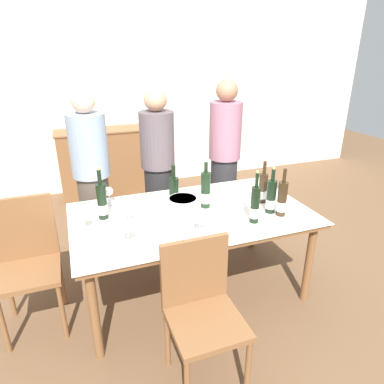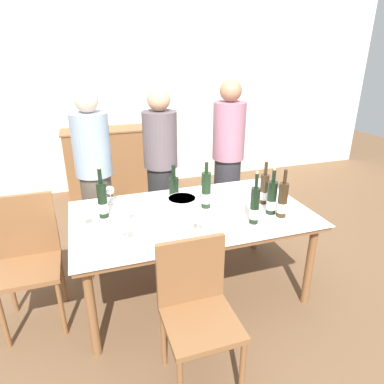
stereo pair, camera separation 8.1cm
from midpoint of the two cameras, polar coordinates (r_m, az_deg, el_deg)
name	(u,v)px [view 1 (the left image)]	position (r m, az deg, el deg)	size (l,w,h in m)	color
ground_plane	(192,289)	(3.07, -0.79, -15.85)	(12.00, 12.00, 0.00)	brown
back_wall	(125,89)	(5.06, -11.65, 16.42)	(8.00, 0.10, 2.80)	silver
sideboard_cabinet	(107,162)	(4.92, -14.43, 4.81)	(1.29, 0.46, 0.92)	brown
dining_table	(192,220)	(2.70, -0.86, -4.73)	(1.84, 1.06, 0.73)	brown
ice_bucket	(183,211)	(2.47, -2.47, -3.11)	(0.21, 0.21, 0.21)	white
wine_bottle_0	(102,202)	(2.64, -15.61, -1.61)	(0.07, 0.07, 0.40)	black
wine_bottle_1	(282,200)	(2.67, 13.93, -1.25)	(0.07, 0.07, 0.38)	#332314
wine_bottle_2	(255,205)	(2.52, 9.55, -2.24)	(0.07, 0.07, 0.40)	black
wine_bottle_3	(174,197)	(2.62, -3.90, -0.81)	(0.08, 0.08, 0.39)	black
wine_bottle_4	(271,197)	(2.70, 12.21, -0.88)	(0.07, 0.07, 0.37)	black
wine_bottle_5	(263,188)	(2.88, 10.91, 0.59)	(0.07, 0.07, 0.36)	#332314
wine_bottle_6	(206,191)	(2.73, 1.43, 0.15)	(0.08, 0.08, 0.38)	black
wine_glass_0	(84,216)	(2.53, -18.50, -3.87)	(0.07, 0.07, 0.15)	white
wine_glass_1	(109,192)	(2.88, -14.52, -0.04)	(0.08, 0.08, 0.15)	white
wine_glass_2	(129,211)	(2.54, -11.43, -3.12)	(0.07, 0.07, 0.14)	white
wine_glass_3	(128,228)	(2.27, -11.71, -5.89)	(0.08, 0.08, 0.16)	white
wine_glass_4	(190,204)	(2.61, -1.24, -2.01)	(0.07, 0.07, 0.14)	white
wine_glass_5	(200,220)	(2.37, 0.35, -4.65)	(0.08, 0.08, 0.14)	white
chair_left_end	(27,256)	(2.75, -26.51, -9.51)	(0.42, 0.42, 0.97)	brown
chair_near_front	(201,304)	(2.12, 0.37, -18.14)	(0.42, 0.42, 0.90)	brown
person_host	(93,181)	(3.26, -16.93, 1.81)	(0.33, 0.33, 1.61)	#51473D
person_guest_left	(158,171)	(3.42, -6.32, 3.54)	(0.33, 0.33, 1.59)	#262628
person_guest_right	(224,160)	(3.65, 4.78, 5.34)	(0.33, 0.33, 1.65)	#2D2D33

